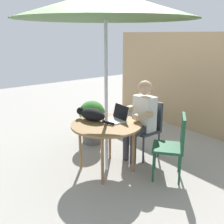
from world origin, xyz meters
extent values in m
plane|color=gray|center=(0.00, 0.00, 0.00)|extent=(14.00, 14.00, 0.00)
cube|color=tan|center=(0.00, 2.37, 0.97)|extent=(4.77, 0.08, 1.94)
cylinder|color=olive|center=(0.00, 0.00, 0.70)|extent=(0.98, 0.98, 0.03)
cylinder|color=olive|center=(0.27, 0.27, 0.34)|extent=(0.04, 0.04, 0.68)
cylinder|color=olive|center=(-0.27, 0.27, 0.34)|extent=(0.04, 0.04, 0.68)
cylinder|color=olive|center=(-0.27, -0.27, 0.34)|extent=(0.04, 0.04, 0.68)
cylinder|color=olive|center=(0.27, -0.27, 0.34)|extent=(0.04, 0.04, 0.68)
cylinder|color=#B7B7BC|center=(0.00, 0.00, 1.11)|extent=(0.04, 0.04, 2.23)
cone|color=#4C723F|center=(0.00, 0.00, 2.24)|extent=(2.28, 2.28, 0.34)
sphere|color=#B7B7BC|center=(0.00, 0.00, 2.26)|extent=(0.06, 0.06, 0.06)
cube|color=#33383F|center=(0.00, 0.74, 0.44)|extent=(0.40, 0.40, 0.04)
cube|color=#33383F|center=(0.00, 0.92, 0.68)|extent=(0.40, 0.04, 0.44)
cylinder|color=#33383F|center=(0.17, 0.91, 0.21)|extent=(0.03, 0.03, 0.42)
cylinder|color=#33383F|center=(-0.17, 0.91, 0.21)|extent=(0.03, 0.03, 0.42)
cylinder|color=#33383F|center=(-0.17, 0.57, 0.21)|extent=(0.03, 0.03, 0.42)
cylinder|color=#33383F|center=(0.17, 0.57, 0.21)|extent=(0.03, 0.03, 0.42)
cube|color=#194C2D|center=(0.66, 0.53, 0.44)|extent=(0.56, 0.56, 0.04)
cube|color=#194C2D|center=(0.80, 0.65, 0.68)|extent=(0.28, 0.33, 0.44)
cylinder|color=#194C2D|center=(0.90, 0.51, 0.21)|extent=(0.03, 0.03, 0.42)
cylinder|color=#194C2D|center=(0.69, 0.77, 0.21)|extent=(0.03, 0.03, 0.42)
cylinder|color=#194C2D|center=(0.42, 0.56, 0.21)|extent=(0.03, 0.03, 0.42)
cylinder|color=#194C2D|center=(0.64, 0.29, 0.21)|extent=(0.03, 0.03, 0.42)
cube|color=white|center=(0.00, 0.74, 0.73)|extent=(0.34, 0.20, 0.54)
sphere|color=#DBAD89|center=(0.00, 0.73, 1.13)|extent=(0.22, 0.22, 0.22)
cube|color=#383842|center=(-0.08, 0.59, 0.51)|extent=(0.12, 0.30, 0.12)
cylinder|color=#383842|center=(-0.08, 0.44, 0.23)|extent=(0.10, 0.10, 0.46)
cube|color=#383842|center=(0.08, 0.59, 0.51)|extent=(0.12, 0.30, 0.12)
cylinder|color=#383842|center=(0.08, 0.44, 0.23)|extent=(0.10, 0.10, 0.46)
cube|color=#DBAD89|center=(-0.20, 0.52, 0.78)|extent=(0.08, 0.32, 0.08)
cube|color=#DBAD89|center=(0.20, 0.52, 0.78)|extent=(0.08, 0.32, 0.08)
cube|color=silver|center=(-0.02, 0.17, 0.72)|extent=(0.31, 0.23, 0.02)
cube|color=black|center=(-0.02, 0.27, 0.83)|extent=(0.30, 0.07, 0.20)
cube|color=silver|center=(-0.02, 0.28, 0.83)|extent=(0.30, 0.07, 0.20)
ellipsoid|color=black|center=(-0.23, -0.07, 0.80)|extent=(0.44, 0.31, 0.17)
sphere|color=black|center=(-0.45, -0.14, 0.82)|extent=(0.11, 0.11, 0.11)
ellipsoid|color=white|center=(-0.34, -0.10, 0.76)|extent=(0.15, 0.15, 0.09)
cylinder|color=black|center=(0.04, 0.00, 0.74)|extent=(0.18, 0.09, 0.04)
cone|color=black|center=(-0.46, -0.11, 0.87)|extent=(0.04, 0.04, 0.03)
cone|color=black|center=(-0.44, -0.17, 0.87)|extent=(0.04, 0.04, 0.03)
cylinder|color=#595654|center=(-0.97, 0.42, 0.18)|extent=(0.36, 0.36, 0.36)
ellipsoid|color=#3D7F33|center=(-0.97, 0.42, 0.55)|extent=(0.46, 0.46, 0.45)
camera|label=1|loc=(2.75, -2.07, 1.91)|focal=42.31mm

